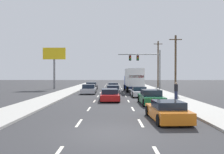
{
  "coord_description": "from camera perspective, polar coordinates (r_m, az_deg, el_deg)",
  "views": [
    {
      "loc": [
        0.2,
        -10.04,
        2.69
      ],
      "look_at": [
        -0.0,
        20.74,
        2.31
      ],
      "focal_mm": 35.87,
      "sensor_mm": 36.0,
      "label": 1
    }
  ],
  "objects": [
    {
      "name": "ground_plane",
      "position": [
        35.14,
        0.05,
        -3.69
      ],
      "size": [
        140.0,
        140.0,
        0.0
      ],
      "primitive_type": "plane",
      "color": "#333335"
    },
    {
      "name": "sidewalk_right",
      "position": [
        30.86,
        12.72,
        -4.18
      ],
      "size": [
        3.05,
        80.0,
        0.14
      ],
      "primitive_type": "cube",
      "color": "#B2AFA8",
      "rests_on": "ground_plane"
    },
    {
      "name": "sidewalk_left",
      "position": [
        30.95,
        -12.69,
        -4.17
      ],
      "size": [
        3.05,
        80.0,
        0.14
      ],
      "primitive_type": "cube",
      "color": "#B2AFA8",
      "rests_on": "ground_plane"
    },
    {
      "name": "lane_markings",
      "position": [
        32.39,
        0.03,
        -4.05
      ],
      "size": [
        3.54,
        62.0,
        0.01
      ],
      "color": "silver",
      "rests_on": "ground_plane"
    },
    {
      "name": "car_black",
      "position": [
        38.31,
        -5.26,
        -2.41
      ],
      "size": [
        2.11,
        4.68,
        1.33
      ],
      "color": "black",
      "rests_on": "ground_plane"
    },
    {
      "name": "car_silver",
      "position": [
        31.6,
        -5.86,
        -3.13
      ],
      "size": [
        2.08,
        4.67,
        1.29
      ],
      "color": "#B7BABF",
      "rests_on": "ground_plane"
    },
    {
      "name": "car_navy",
      "position": [
        38.11,
        0.26,
        -2.51
      ],
      "size": [
        2.0,
        4.22,
        1.21
      ],
      "color": "#141E4C",
      "rests_on": "ground_plane"
    },
    {
      "name": "car_gray",
      "position": [
        30.14,
        0.2,
        -3.33
      ],
      "size": [
        1.9,
        4.72,
        1.23
      ],
      "color": "slate",
      "rests_on": "ground_plane"
    },
    {
      "name": "car_red",
      "position": [
        23.13,
        -0.59,
        -4.6
      ],
      "size": [
        2.07,
        4.65,
        1.18
      ],
      "color": "red",
      "rests_on": "ground_plane"
    },
    {
      "name": "box_truck",
      "position": [
        34.69,
        5.46,
        -0.42
      ],
      "size": [
        2.69,
        7.62,
        3.54
      ],
      "color": "white",
      "rests_on": "ground_plane"
    },
    {
      "name": "car_white",
      "position": [
        27.6,
        6.84,
        -3.78
      ],
      "size": [
        1.91,
        4.5,
        1.19
      ],
      "color": "white",
      "rests_on": "ground_plane"
    },
    {
      "name": "car_green",
      "position": [
        20.53,
        9.89,
        -5.17
      ],
      "size": [
        2.01,
        4.37,
        1.3
      ],
      "color": "#196B38",
      "rests_on": "ground_plane"
    },
    {
      "name": "car_orange",
      "position": [
        13.52,
        13.9,
        -8.47
      ],
      "size": [
        2.04,
        4.17,
        1.16
      ],
      "color": "orange",
      "rests_on": "ground_plane"
    },
    {
      "name": "traffic_signal_mast",
      "position": [
        41.43,
        7.88,
        4.06
      ],
      "size": [
        7.73,
        0.69,
        7.13
      ],
      "color": "#595B56",
      "rests_on": "ground_plane"
    },
    {
      "name": "utility_pole_mid",
      "position": [
        33.44,
        15.89,
        3.4
      ],
      "size": [
        1.8,
        0.28,
        8.28
      ],
      "color": "brown",
      "rests_on": "ground_plane"
    },
    {
      "name": "utility_pole_far",
      "position": [
        47.32,
        11.66,
        3.39
      ],
      "size": [
        1.8,
        0.28,
        9.56
      ],
      "color": "brown",
      "rests_on": "ground_plane"
    },
    {
      "name": "roadside_billboard",
      "position": [
        42.87,
        -14.51,
        4.39
      ],
      "size": [
        4.2,
        0.36,
        7.61
      ],
      "color": "slate",
      "rests_on": "ground_plane"
    },
    {
      "name": "pedestrian_near_corner",
      "position": [
        23.87,
        16.0,
        -3.36
      ],
      "size": [
        0.38,
        0.38,
        1.74
      ],
      "color": "#1E233F",
      "rests_on": "sidewalk_right"
    }
  ]
}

